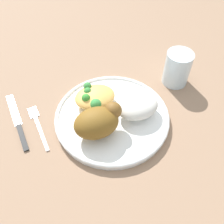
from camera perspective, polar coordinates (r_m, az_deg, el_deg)
ground_plane at (r=0.63m, az=0.00°, el=-1.80°), size 2.00×2.00×0.00m
plate at (r=0.62m, az=0.00°, el=-1.17°), size 0.28×0.28×0.02m
roasted_chicken at (r=0.56m, az=-3.13°, el=-2.17°), size 0.11×0.08×0.07m
rice_pile at (r=0.60m, az=5.68°, el=1.26°), size 0.10×0.08×0.04m
mac_cheese_with_broccoli at (r=0.63m, az=-4.01°, el=3.35°), size 0.10×0.08×0.04m
fork at (r=0.64m, az=-16.23°, el=-2.76°), size 0.03×0.14×0.01m
knife at (r=0.66m, az=-20.22°, el=-2.78°), size 0.04×0.19×0.01m
water_glass at (r=0.71m, az=14.42°, el=9.48°), size 0.07×0.07×0.09m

